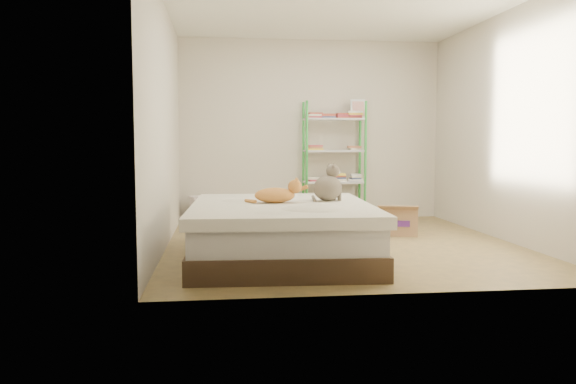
{
  "coord_description": "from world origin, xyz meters",
  "views": [
    {
      "loc": [
        -1.32,
        -6.04,
        1.11
      ],
      "look_at": [
        -0.65,
        -0.46,
        0.62
      ],
      "focal_mm": 35.0,
      "sensor_mm": 36.0,
      "label": 1
    }
  ],
  "objects": [
    {
      "name": "cardboard_box",
      "position": [
        0.81,
        0.53,
        0.17
      ],
      "size": [
        0.55,
        0.55,
        0.38
      ],
      "rotation": [
        0.0,
        0.0,
        -0.25
      ],
      "color": "#966B53",
      "rests_on": "ground"
    },
    {
      "name": "room",
      "position": [
        0.0,
        0.0,
        1.3
      ],
      "size": [
        3.81,
        4.21,
        2.61
      ],
      "color": "#A7894C",
      "rests_on": "ground"
    },
    {
      "name": "shelf_unit",
      "position": [
        0.31,
        1.88,
        0.84
      ],
      "size": [
        0.91,
        0.36,
        1.74
      ],
      "color": "green",
      "rests_on": "ground"
    },
    {
      "name": "grey_cat",
      "position": [
        -0.26,
        -0.58,
        0.72
      ],
      "size": [
        0.41,
        0.38,
        0.37
      ],
      "primitive_type": null,
      "rotation": [
        0.0,
        0.0,
        2.01
      ],
      "color": "#80725C",
      "rests_on": "bed"
    },
    {
      "name": "bed",
      "position": [
        -0.75,
        -0.76,
        0.27
      ],
      "size": [
        1.78,
        2.18,
        0.54
      ],
      "rotation": [
        0.0,
        0.0,
        -0.05
      ],
      "color": "#422F1B",
      "rests_on": "ground"
    },
    {
      "name": "white_bin",
      "position": [
        -1.58,
        1.85,
        0.19
      ],
      "size": [
        0.4,
        0.37,
        0.37
      ],
      "rotation": [
        0.0,
        0.0,
        0.33
      ],
      "color": "white",
      "rests_on": "ground"
    },
    {
      "name": "orange_cat",
      "position": [
        -0.8,
        -0.69,
        0.63
      ],
      "size": [
        0.47,
        0.25,
        0.19
      ],
      "primitive_type": null,
      "rotation": [
        0.0,
        0.0,
        0.01
      ],
      "color": "#E69949",
      "rests_on": "bed"
    }
  ]
}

